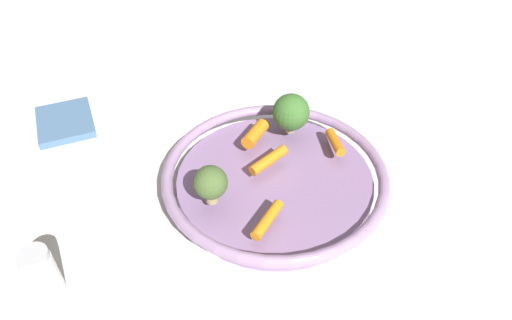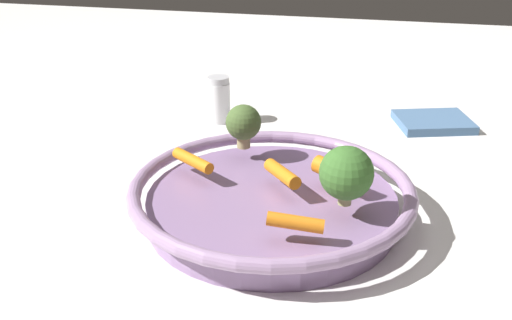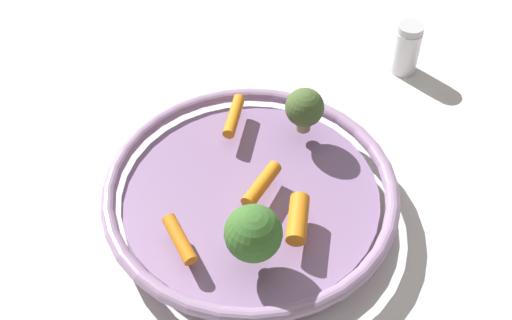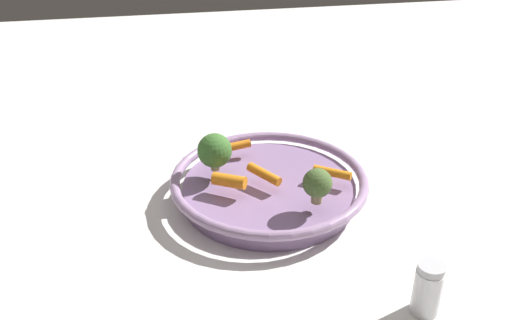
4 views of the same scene
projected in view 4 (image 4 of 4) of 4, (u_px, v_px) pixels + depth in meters
ground_plane at (269, 199)px, 1.02m from camera, size 2.43×2.43×0.00m
serving_bowl at (269, 186)px, 1.01m from camera, size 0.34×0.34×0.05m
baby_carrot_left at (332, 173)px, 0.99m from camera, size 0.06×0.05×0.01m
baby_carrot_near_rim at (229, 181)px, 0.96m from camera, size 0.06×0.05×0.02m
baby_carrot_center at (235, 146)px, 1.08m from camera, size 0.06×0.02×0.02m
baby_carrot_right at (264, 174)px, 0.99m from camera, size 0.05×0.06×0.02m
broccoli_floret_mid at (317, 184)px, 0.91m from camera, size 0.05×0.05×0.06m
broccoli_floret_small at (215, 151)px, 1.00m from camera, size 0.06×0.06×0.07m
salt_shaker at (428, 289)px, 0.77m from camera, size 0.04×0.04×0.08m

